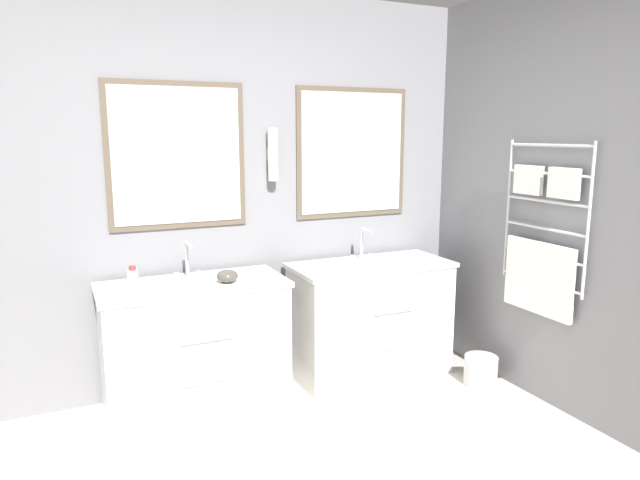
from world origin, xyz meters
name	(u,v)px	position (x,y,z in m)	size (l,w,h in m)	color
wall_back	(204,193)	(0.02, 1.95, 1.31)	(5.36, 0.15, 2.60)	slate
wall_right	(550,198)	(1.91, 0.87, 1.29)	(0.13, 3.89, 2.60)	slate
vanity_left	(197,347)	(-0.15, 1.59, 0.41)	(1.11, 0.58, 0.81)	white
vanity_right	(373,319)	(1.09, 1.59, 0.41)	(1.11, 0.58, 0.81)	white
faucet_left	(188,260)	(-0.15, 1.74, 0.92)	(0.17, 0.14, 0.23)	silver
faucet_right	(363,244)	(1.09, 1.74, 0.92)	(0.17, 0.14, 0.23)	silver
toiletry_bottle	(133,281)	(-0.50, 1.54, 0.88)	(0.06, 0.06, 0.16)	silver
amenity_bowl	(227,276)	(0.04, 1.54, 0.84)	(0.13, 0.13, 0.08)	#4C4742
waste_bin	(481,370)	(1.68, 1.13, 0.11)	(0.23, 0.23, 0.20)	#B7B7BC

